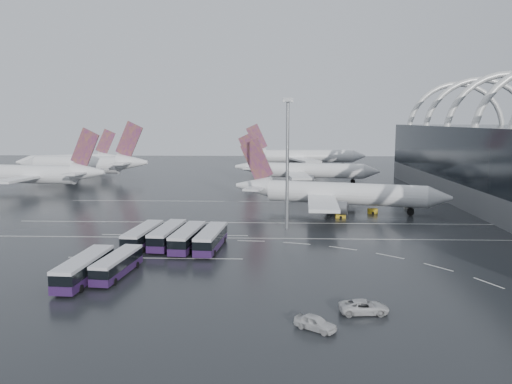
{
  "coord_description": "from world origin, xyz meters",
  "views": [
    {
      "loc": [
        -5.09,
        -92.37,
        21.86
      ],
      "look_at": [
        -8.81,
        9.64,
        7.0
      ],
      "focal_mm": 35.0,
      "sensor_mm": 36.0,
      "label": 1
    }
  ],
  "objects_px": {
    "van_curve_b": "(315,323)",
    "gse_cart_belly_e": "(339,204)",
    "gse_cart_belly_c": "(340,215)",
    "floodlight_mast": "(287,148)",
    "airliner_gate_c": "(302,157)",
    "bus_row_near_b": "(167,235)",
    "bus_row_near_a": "(143,236)",
    "gse_cart_belly_a": "(373,211)",
    "van_curve_a": "(364,307)",
    "bus_row_near_c": "(188,238)",
    "jet_remote_far": "(71,161)",
    "airliner_gate_b": "(303,171)",
    "bus_row_far_b": "(117,264)",
    "bus_row_far_a": "(84,268)",
    "airliner_main": "(334,194)",
    "jet_remote_mid": "(86,165)",
    "jet_remote_west": "(40,174)",
    "bus_row_near_d": "(211,239)",
    "gse_cart_belly_b": "(408,207)"
  },
  "relations": [
    {
      "from": "bus_row_far_a",
      "to": "floodlight_mast",
      "type": "xyz_separation_m",
      "value": [
        28.37,
        34.13,
        14.5
      ]
    },
    {
      "from": "jet_remote_west",
      "to": "bus_row_near_c",
      "type": "xyz_separation_m",
      "value": [
        57.79,
        -67.93,
        -3.18
      ]
    },
    {
      "from": "bus_row_far_b",
      "to": "bus_row_far_a",
      "type": "bearing_deg",
      "value": 131.18
    },
    {
      "from": "bus_row_far_b",
      "to": "gse_cart_belly_e",
      "type": "distance_m",
      "value": 70.47
    },
    {
      "from": "bus_row_far_b",
      "to": "gse_cart_belly_e",
      "type": "xyz_separation_m",
      "value": [
        38.68,
        58.9,
        -1.13
      ]
    },
    {
      "from": "airliner_gate_c",
      "to": "jet_remote_mid",
      "type": "bearing_deg",
      "value": -152.44
    },
    {
      "from": "airliner_gate_b",
      "to": "gse_cart_belly_c",
      "type": "distance_m",
      "value": 61.65
    },
    {
      "from": "bus_row_near_d",
      "to": "gse_cart_belly_a",
      "type": "xyz_separation_m",
      "value": [
        33.8,
        33.79,
        -1.26
      ]
    },
    {
      "from": "airliner_gate_b",
      "to": "gse_cart_belly_e",
      "type": "bearing_deg",
      "value": -73.97
    },
    {
      "from": "van_curve_b",
      "to": "gse_cart_belly_e",
      "type": "xyz_separation_m",
      "value": [
        12.25,
        76.27,
        -0.25
      ]
    },
    {
      "from": "airliner_gate_c",
      "to": "bus_row_near_a",
      "type": "relative_size",
      "value": 4.1
    },
    {
      "from": "airliner_gate_b",
      "to": "bus_row_near_b",
      "type": "relative_size",
      "value": 3.61
    },
    {
      "from": "bus_row_near_d",
      "to": "airliner_gate_b",
      "type": "bearing_deg",
      "value": -7.96
    },
    {
      "from": "airliner_main",
      "to": "airliner_gate_b",
      "type": "distance_m",
      "value": 53.9
    },
    {
      "from": "airliner_main",
      "to": "van_curve_b",
      "type": "height_order",
      "value": "airliner_main"
    },
    {
      "from": "van_curve_a",
      "to": "gse_cart_belly_a",
      "type": "relative_size",
      "value": 2.58
    },
    {
      "from": "jet_remote_far",
      "to": "van_curve_b",
      "type": "height_order",
      "value": "jet_remote_far"
    },
    {
      "from": "gse_cart_belly_c",
      "to": "floodlight_mast",
      "type": "bearing_deg",
      "value": -136.44
    },
    {
      "from": "bus_row_near_c",
      "to": "bus_row_far_a",
      "type": "distance_m",
      "value": 21.21
    },
    {
      "from": "van_curve_b",
      "to": "jet_remote_mid",
      "type": "bearing_deg",
      "value": 64.48
    },
    {
      "from": "van_curve_a",
      "to": "gse_cart_belly_c",
      "type": "height_order",
      "value": "van_curve_a"
    },
    {
      "from": "van_curve_a",
      "to": "airliner_gate_b",
      "type": "bearing_deg",
      "value": -4.24
    },
    {
      "from": "airliner_gate_b",
      "to": "airliner_gate_c",
      "type": "distance_m",
      "value": 57.06
    },
    {
      "from": "bus_row_far_b",
      "to": "gse_cart_belly_a",
      "type": "xyz_separation_m",
      "value": [
        45.18,
        48.68,
        -1.07
      ]
    },
    {
      "from": "bus_row_far_a",
      "to": "airliner_main",
      "type": "bearing_deg",
      "value": -33.55
    },
    {
      "from": "airliner_gate_c",
      "to": "bus_row_near_b",
      "type": "bearing_deg",
      "value": -106.21
    },
    {
      "from": "airliner_main",
      "to": "bus_row_far_a",
      "type": "xyz_separation_m",
      "value": [
        -40.12,
        -53.46,
        -2.49
      ]
    },
    {
      "from": "van_curve_a",
      "to": "van_curve_b",
      "type": "distance_m",
      "value": 7.51
    },
    {
      "from": "gse_cart_belly_e",
      "to": "airliner_gate_c",
      "type": "bearing_deg",
      "value": 92.08
    },
    {
      "from": "jet_remote_mid",
      "to": "bus_row_near_a",
      "type": "xyz_separation_m",
      "value": [
        46.09,
        -95.05,
        -3.7
      ]
    },
    {
      "from": "jet_remote_mid",
      "to": "bus_row_near_c",
      "type": "xyz_separation_m",
      "value": [
        54.07,
        -96.09,
        -3.67
      ]
    },
    {
      "from": "gse_cart_belly_a",
      "to": "gse_cart_belly_c",
      "type": "height_order",
      "value": "gse_cart_belly_c"
    },
    {
      "from": "gse_cart_belly_b",
      "to": "gse_cart_belly_e",
      "type": "height_order",
      "value": "gse_cart_belly_e"
    },
    {
      "from": "airliner_gate_c",
      "to": "gse_cart_belly_a",
      "type": "xyz_separation_m",
      "value": [
        10.23,
        -112.87,
        -4.43
      ]
    },
    {
      "from": "bus_row_far_b",
      "to": "airliner_gate_b",
      "type": "bearing_deg",
      "value": -11.08
    },
    {
      "from": "bus_row_near_c",
      "to": "jet_remote_far",
      "type": "bearing_deg",
      "value": 35.24
    },
    {
      "from": "airliner_gate_b",
      "to": "jet_remote_west",
      "type": "bearing_deg",
      "value": -157.76
    },
    {
      "from": "jet_remote_west",
      "to": "jet_remote_mid",
      "type": "relative_size",
      "value": 0.91
    },
    {
      "from": "bus_row_near_c",
      "to": "floodlight_mast",
      "type": "bearing_deg",
      "value": -41.68
    },
    {
      "from": "jet_remote_far",
      "to": "gse_cart_belly_a",
      "type": "xyz_separation_m",
      "value": [
        108.86,
        -91.41,
        -4.05
      ]
    },
    {
      "from": "bus_row_far_b",
      "to": "gse_cart_belly_c",
      "type": "height_order",
      "value": "bus_row_far_b"
    },
    {
      "from": "airliner_main",
      "to": "jet_remote_west",
      "type": "height_order",
      "value": "jet_remote_west"
    },
    {
      "from": "floodlight_mast",
      "to": "gse_cart_belly_a",
      "type": "distance_m",
      "value": 31.08
    },
    {
      "from": "jet_remote_west",
      "to": "van_curve_b",
      "type": "bearing_deg",
      "value": 134.49
    },
    {
      "from": "van_curve_b",
      "to": "jet_remote_far",
      "type": "bearing_deg",
      "value": 64.68
    },
    {
      "from": "jet_remote_west",
      "to": "gse_cart_belly_c",
      "type": "bearing_deg",
      "value": 162.45
    },
    {
      "from": "bus_row_far_b",
      "to": "bus_row_near_c",
      "type": "bearing_deg",
      "value": -19.27
    },
    {
      "from": "airliner_gate_c",
      "to": "bus_row_near_c",
      "type": "height_order",
      "value": "airliner_gate_c"
    },
    {
      "from": "van_curve_b",
      "to": "airliner_gate_c",
      "type": "bearing_deg",
      "value": 32.17
    },
    {
      "from": "gse_cart_belly_c",
      "to": "bus_row_far_b",
      "type": "bearing_deg",
      "value": -130.54
    }
  ]
}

